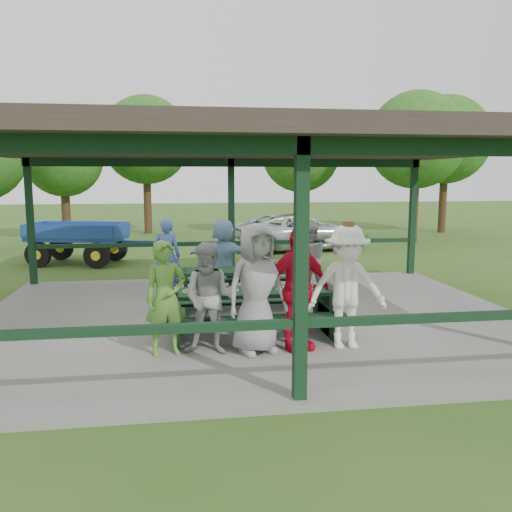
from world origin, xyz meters
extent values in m
plane|color=#30581B|center=(0.00, 0.00, 0.00)|extent=(90.00, 90.00, 0.00)
cube|color=slate|center=(0.00, 0.00, 0.05)|extent=(10.00, 8.00, 0.10)
cube|color=black|center=(0.00, -3.80, 1.60)|extent=(0.15, 0.15, 3.00)
cube|color=black|center=(-4.80, 3.80, 1.60)|extent=(0.15, 0.15, 3.00)
cube|color=black|center=(0.00, 3.80, 1.60)|extent=(0.15, 0.15, 3.00)
cube|color=black|center=(4.80, 3.80, 1.60)|extent=(0.15, 0.15, 3.00)
cube|color=black|center=(-2.40, -3.80, 1.00)|extent=(4.65, 0.10, 0.10)
cube|color=black|center=(2.40, -3.80, 1.00)|extent=(4.65, 0.10, 0.10)
cube|color=black|center=(-2.40, 3.80, 1.00)|extent=(4.65, 0.10, 0.10)
cube|color=black|center=(2.40, 3.80, 1.00)|extent=(4.65, 0.10, 0.10)
cube|color=black|center=(0.00, -3.80, 3.00)|extent=(9.80, 0.15, 0.20)
cube|color=black|center=(0.00, 3.80, 3.00)|extent=(9.80, 0.15, 0.20)
cube|color=#2C2620|center=(0.00, 0.00, 3.22)|extent=(10.60, 8.60, 0.24)
cube|color=black|center=(-0.17, -1.20, 0.82)|extent=(2.79, 0.75, 0.06)
cube|color=black|center=(-0.17, -1.75, 0.53)|extent=(2.79, 0.28, 0.05)
cube|color=black|center=(-0.17, -0.65, 0.53)|extent=(2.79, 0.28, 0.05)
cube|color=black|center=(-1.39, -1.20, 0.47)|extent=(0.06, 0.70, 0.75)
cube|color=black|center=(1.04, -1.20, 0.47)|extent=(0.06, 0.70, 0.75)
cube|color=black|center=(-1.39, -1.20, 0.33)|extent=(0.06, 1.39, 0.45)
cube|color=black|center=(1.04, -1.20, 0.33)|extent=(0.06, 1.39, 0.45)
cube|color=black|center=(-0.13, 0.80, 0.82)|extent=(2.54, 0.75, 0.06)
cube|color=black|center=(-0.13, 0.25, 0.53)|extent=(2.54, 0.28, 0.05)
cube|color=black|center=(-0.13, 1.35, 0.53)|extent=(2.54, 0.28, 0.05)
cube|color=black|center=(-1.21, 0.80, 0.47)|extent=(0.06, 0.70, 0.75)
cube|color=black|center=(0.96, 0.80, 0.47)|extent=(0.06, 0.70, 0.75)
cube|color=black|center=(-1.21, 0.80, 0.33)|extent=(0.06, 1.39, 0.45)
cube|color=black|center=(0.96, 0.80, 0.33)|extent=(0.06, 1.39, 0.45)
cylinder|color=white|center=(-1.19, -1.20, 0.86)|extent=(0.22, 0.22, 0.01)
torus|color=#AA7A3C|center=(-1.23, -1.22, 0.88)|extent=(0.10, 0.10, 0.03)
torus|color=#AA7A3C|center=(-1.15, -1.22, 0.88)|extent=(0.10, 0.10, 0.03)
torus|color=#AA7A3C|center=(-1.19, -1.16, 0.88)|extent=(0.10, 0.10, 0.03)
cylinder|color=white|center=(-0.51, -1.20, 0.86)|extent=(0.22, 0.22, 0.01)
torus|color=#AA7A3C|center=(-0.55, -1.22, 0.88)|extent=(0.10, 0.10, 0.03)
torus|color=#AA7A3C|center=(-0.47, -1.22, 0.88)|extent=(0.10, 0.10, 0.03)
torus|color=#AA7A3C|center=(-0.51, -1.16, 0.88)|extent=(0.10, 0.10, 0.03)
cylinder|color=white|center=(0.32, -1.20, 0.86)|extent=(0.22, 0.22, 0.01)
torus|color=#AA7A3C|center=(0.28, -1.22, 0.88)|extent=(0.10, 0.10, 0.03)
torus|color=#AA7A3C|center=(0.36, -1.22, 0.88)|extent=(0.10, 0.10, 0.03)
torus|color=#AA7A3C|center=(0.32, -1.16, 0.88)|extent=(0.10, 0.10, 0.03)
cylinder|color=white|center=(0.86, -1.20, 0.86)|extent=(0.22, 0.22, 0.01)
torus|color=#AA7A3C|center=(0.82, -1.22, 0.88)|extent=(0.10, 0.10, 0.03)
torus|color=#AA7A3C|center=(0.90, -1.22, 0.88)|extent=(0.10, 0.10, 0.03)
torus|color=#AA7A3C|center=(0.86, -1.16, 0.88)|extent=(0.10, 0.10, 0.03)
cylinder|color=#381E0F|center=(-1.41, -1.38, 0.90)|extent=(0.06, 0.06, 0.10)
cylinder|color=#381E0F|center=(-0.66, -1.38, 0.90)|extent=(0.06, 0.06, 0.10)
cylinder|color=#381E0F|center=(-0.65, -1.38, 0.90)|extent=(0.06, 0.06, 0.10)
cylinder|color=#381E0F|center=(0.02, -1.38, 0.90)|extent=(0.06, 0.06, 0.10)
cylinder|color=#381E0F|center=(0.81, -1.38, 0.90)|extent=(0.06, 0.06, 0.10)
cone|color=white|center=(-1.09, -1.00, 0.90)|extent=(0.09, 0.09, 0.10)
cone|color=white|center=(-0.65, -1.00, 0.90)|extent=(0.09, 0.09, 0.10)
cone|color=white|center=(0.06, -1.00, 0.90)|extent=(0.09, 0.09, 0.10)
cone|color=white|center=(0.18, -1.00, 0.90)|extent=(0.09, 0.09, 0.10)
imported|color=#549132|center=(-1.55, -1.97, 0.93)|extent=(0.69, 0.55, 1.67)
imported|color=#99999C|center=(-0.92, -2.02, 0.92)|extent=(0.92, 0.79, 1.63)
imported|color=gray|center=(-0.24, -2.07, 1.06)|extent=(1.08, 0.87, 1.91)
imported|color=red|center=(0.37, -2.02, 1.02)|extent=(1.17, 0.76, 1.85)
imported|color=white|center=(1.13, -2.03, 1.03)|extent=(1.24, 0.77, 1.86)
cylinder|color=brown|center=(1.13, -2.03, 1.90)|extent=(0.34, 0.34, 0.02)
cylinder|color=brown|center=(1.13, -2.03, 1.96)|extent=(0.20, 0.20, 0.11)
imported|color=#82A7C9|center=(-0.39, 1.67, 0.95)|extent=(1.65, 1.00, 1.70)
imported|color=#3E5DA3|center=(-1.59, 2.26, 0.93)|extent=(0.64, 0.46, 1.66)
imported|color=gray|center=(1.47, 1.58, 0.89)|extent=(0.79, 0.63, 1.58)
imported|color=silver|center=(3.07, 9.46, 0.66)|extent=(5.08, 2.97, 1.33)
cube|color=navy|center=(-4.37, 7.39, 0.80)|extent=(3.07, 2.06, 0.12)
cube|color=navy|center=(-4.54, 6.71, 1.05)|extent=(2.73, 0.76, 0.40)
cube|color=navy|center=(-4.19, 8.07, 1.05)|extent=(2.73, 0.76, 0.40)
cube|color=navy|center=(-5.72, 7.74, 1.05)|extent=(0.41, 1.37, 0.40)
cube|color=navy|center=(-3.01, 7.04, 1.05)|extent=(0.41, 1.37, 0.40)
cylinder|color=black|center=(-5.43, 6.89, 0.38)|extent=(0.78, 0.36, 0.76)
cylinder|color=yellow|center=(-5.43, 6.89, 0.38)|extent=(0.33, 0.28, 0.28)
cylinder|color=black|center=(-5.05, 8.34, 0.38)|extent=(0.78, 0.36, 0.76)
cylinder|color=yellow|center=(-5.05, 8.34, 0.38)|extent=(0.33, 0.28, 0.28)
cylinder|color=black|center=(-3.68, 6.44, 0.38)|extent=(0.78, 0.36, 0.76)
cylinder|color=yellow|center=(-3.68, 6.44, 0.38)|extent=(0.33, 0.28, 0.28)
cylinder|color=black|center=(-3.31, 7.90, 0.38)|extent=(0.78, 0.36, 0.76)
cylinder|color=yellow|center=(-3.31, 7.90, 0.38)|extent=(0.33, 0.28, 0.28)
cube|color=navy|center=(-2.52, 6.92, 0.70)|extent=(0.99, 0.33, 0.08)
cone|color=#F2590C|center=(-5.77, 7.75, 1.15)|extent=(0.12, 0.39, 0.40)
cylinder|color=#342414|center=(-5.89, 13.81, 1.27)|extent=(0.36, 0.36, 2.53)
sphere|color=#205015|center=(-5.89, 13.81, 3.44)|extent=(3.24, 3.24, 3.24)
cylinder|color=#342414|center=(-2.66, 16.27, 1.59)|extent=(0.36, 0.36, 3.18)
sphere|color=#205015|center=(-2.66, 16.27, 4.33)|extent=(4.07, 4.07, 4.07)
cylinder|color=#342414|center=(4.20, 14.27, 1.36)|extent=(0.36, 0.36, 2.72)
sphere|color=#205015|center=(4.20, 14.27, 3.69)|extent=(3.48, 3.48, 3.48)
cylinder|color=#342414|center=(8.15, 11.02, 1.51)|extent=(0.36, 0.36, 3.01)
sphere|color=#205015|center=(8.15, 11.02, 4.10)|extent=(3.85, 3.85, 3.85)
cylinder|color=#342414|center=(11.21, 14.51, 1.60)|extent=(0.36, 0.36, 3.21)
sphere|color=#205015|center=(11.21, 14.51, 4.36)|extent=(4.11, 4.11, 4.11)
camera|label=1|loc=(-1.39, -9.69, 2.67)|focal=38.00mm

